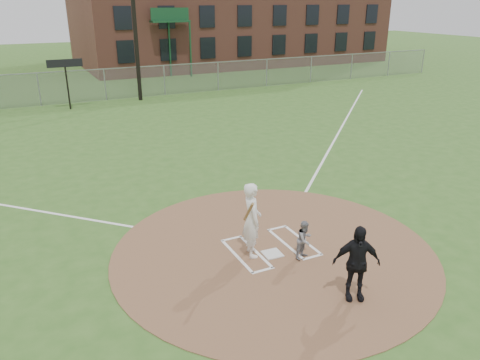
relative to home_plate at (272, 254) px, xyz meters
name	(u,v)px	position (x,y,z in m)	size (l,w,h in m)	color
ground	(273,251)	(0.13, 0.18, -0.04)	(140.00, 140.00, 0.00)	#325B1F
dirt_circle	(273,250)	(0.13, 0.18, -0.03)	(8.40, 8.40, 0.02)	brown
home_plate	(272,254)	(0.00, 0.00, 0.00)	(0.47, 0.47, 0.03)	silver
foul_line_first	(340,131)	(9.13, 9.18, -0.03)	(0.10, 24.00, 0.01)	white
catcher	(305,240)	(0.65, -0.48, 0.49)	(0.49, 0.38, 1.01)	gray
umpire	(356,263)	(0.68, -2.40, 0.86)	(1.02, 0.43, 1.74)	black
batters_boxes	(271,247)	(0.13, 0.33, -0.01)	(2.08, 1.88, 0.01)	white
batter_at_plate	(252,220)	(-0.48, 0.25, 0.97)	(0.68, 1.11, 1.97)	white
outfield_fence	(105,84)	(0.13, 22.18, 0.98)	(56.08, 0.08, 2.03)	slate
scoreboard_sign	(65,69)	(-2.37, 20.38, 2.35)	(2.00, 0.10, 2.93)	black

